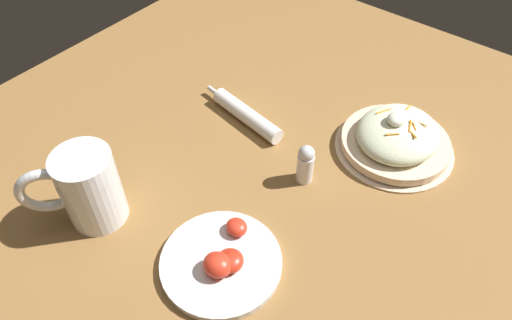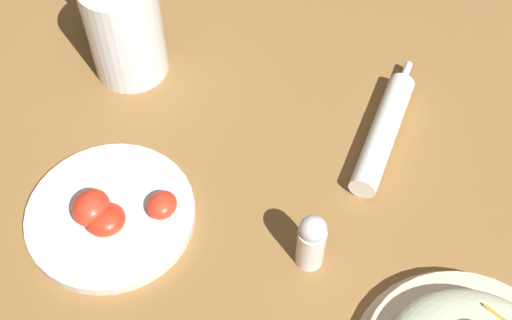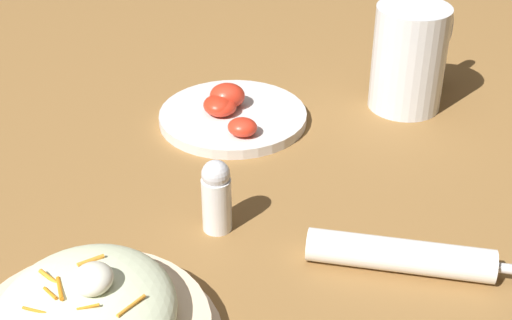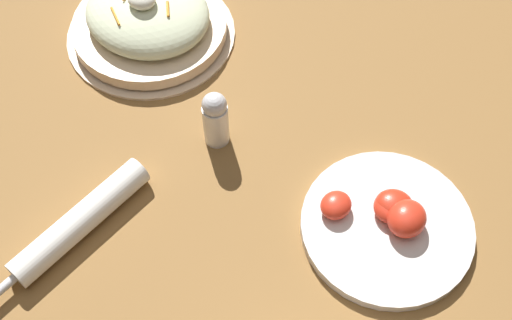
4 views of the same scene
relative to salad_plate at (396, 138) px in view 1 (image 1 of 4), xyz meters
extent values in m
plane|color=olive|center=(0.24, -0.10, -0.03)|extent=(1.43, 1.43, 0.00)
cylinder|color=beige|center=(0.00, 0.00, -0.03)|extent=(0.24, 0.24, 0.01)
cylinder|color=beige|center=(0.00, 0.00, -0.01)|extent=(0.21, 0.21, 0.02)
ellipsoid|color=beige|center=(0.00, 0.00, 0.01)|extent=(0.18, 0.16, 0.06)
cylinder|color=orange|center=(0.01, 0.03, 0.04)|extent=(0.02, 0.02, 0.01)
cylinder|color=orange|center=(0.04, 0.00, 0.04)|extent=(0.02, 0.02, 0.01)
cylinder|color=orange|center=(0.00, 0.02, 0.04)|extent=(0.03, 0.02, 0.01)
cylinder|color=orange|center=(-0.06, -0.01, 0.04)|extent=(0.02, 0.00, 0.01)
cylinder|color=orange|center=(-0.01, -0.04, 0.04)|extent=(0.03, 0.02, 0.01)
cylinder|color=orange|center=(-0.02, -0.01, 0.04)|extent=(0.01, 0.02, 0.00)
cylinder|color=orange|center=(-0.02, 0.03, 0.04)|extent=(0.01, 0.02, 0.00)
cylinder|color=orange|center=(-0.01, 0.02, 0.04)|extent=(0.02, 0.02, 0.01)
ellipsoid|color=white|center=(0.00, -0.01, 0.05)|extent=(0.04, 0.03, 0.02)
cylinder|color=white|center=(0.47, -0.33, 0.04)|extent=(0.10, 0.10, 0.14)
cylinder|color=gold|center=(0.47, -0.33, 0.01)|extent=(0.09, 0.09, 0.07)
cylinder|color=white|center=(0.47, -0.33, 0.05)|extent=(0.09, 0.09, 0.01)
torus|color=white|center=(0.53, -0.37, 0.06)|extent=(0.09, 0.07, 0.10)
cylinder|color=white|center=(0.12, -0.28, -0.01)|extent=(0.06, 0.19, 0.03)
cylinder|color=silver|center=(0.10, -0.39, -0.01)|extent=(0.02, 0.04, 0.01)
cylinder|color=silver|center=(0.42, -0.09, -0.02)|extent=(0.20, 0.20, 0.01)
ellipsoid|color=red|center=(0.41, -0.08, 0.00)|extent=(0.06, 0.05, 0.02)
ellipsoid|color=red|center=(0.43, -0.09, 0.00)|extent=(0.04, 0.05, 0.03)
ellipsoid|color=red|center=(0.41, -0.08, 0.00)|extent=(0.05, 0.05, 0.02)
ellipsoid|color=red|center=(0.36, -0.11, 0.00)|extent=(0.04, 0.04, 0.02)
cylinder|color=white|center=(0.18, -0.10, 0.00)|extent=(0.03, 0.03, 0.06)
sphere|color=silver|center=(0.18, -0.10, 0.04)|extent=(0.03, 0.03, 0.03)
camera|label=1|loc=(0.70, 0.20, 0.66)|focal=33.37mm
camera|label=2|loc=(0.16, 0.26, 0.66)|focal=47.34mm
camera|label=3|loc=(-0.46, -0.17, 0.46)|focal=51.70mm
camera|label=4|loc=(0.47, -0.46, 0.65)|focal=45.65mm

